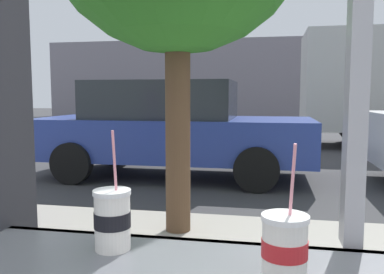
{
  "coord_description": "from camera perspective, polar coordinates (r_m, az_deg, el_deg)",
  "views": [
    {
      "loc": [
        -0.22,
        -1.06,
        1.35
      ],
      "look_at": [
        -0.85,
        2.17,
        1.01
      ],
      "focal_mm": 37.97,
      "sensor_mm": 36.0,
      "label": 1
    }
  ],
  "objects": [
    {
      "name": "soda_cup_left",
      "position": [
        0.93,
        12.87,
        -14.84
      ],
      "size": [
        0.1,
        0.1,
        0.31
      ],
      "color": "silver",
      "rests_on": "window_counter"
    },
    {
      "name": "parked_car_blue",
      "position": [
        6.71,
        -3.01,
        1.31
      ],
      "size": [
        4.48,
        1.93,
        1.58
      ],
      "color": "#283D93",
      "rests_on": "ground"
    },
    {
      "name": "building_facade_far",
      "position": [
        24.46,
        11.58,
        8.05
      ],
      "size": [
        28.0,
        1.2,
        4.65
      ],
      "primitive_type": "cube",
      "color": "gray",
      "rests_on": "ground"
    },
    {
      "name": "pedestrian",
      "position": [
        4.13,
        -24.47,
        1.3
      ],
      "size": [
        0.32,
        0.32,
        1.63
      ],
      "color": "navy",
      "rests_on": "sidewalk_strip"
    },
    {
      "name": "soda_cup_right",
      "position": [
        1.1,
        -11.12,
        -11.19
      ],
      "size": [
        0.1,
        0.1,
        0.32
      ],
      "color": "white",
      "rests_on": "window_counter"
    },
    {
      "name": "ground_plane",
      "position": [
        9.16,
        12.24,
        -2.71
      ],
      "size": [
        60.0,
        60.0,
        0.0
      ],
      "primitive_type": "plane",
      "color": "#38383A"
    }
  ]
}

